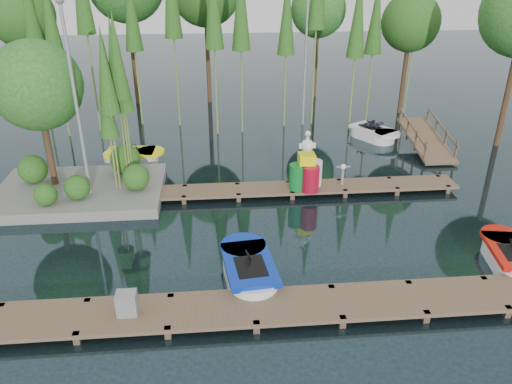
{
  "coord_description": "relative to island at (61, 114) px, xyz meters",
  "views": [
    {
      "loc": [
        -0.87,
        -14.65,
        8.44
      ],
      "look_at": [
        0.5,
        0.5,
        1.1
      ],
      "focal_mm": 35.0,
      "sensor_mm": 36.0,
      "label": 1
    }
  ],
  "objects": [
    {
      "name": "near_dock",
      "position": [
        6.3,
        -7.79,
        -2.95
      ],
      "size": [
        18.0,
        1.5,
        0.5
      ],
      "color": "brown",
      "rests_on": "ground"
    },
    {
      "name": "tree_screen",
      "position": [
        4.26,
        7.31,
        2.93
      ],
      "size": [
        34.42,
        18.53,
        10.31
      ],
      "color": "#432E1C",
      "rests_on": "ground"
    },
    {
      "name": "boat_blue",
      "position": [
        6.28,
        -6.22,
        -2.89
      ],
      "size": [
        1.65,
        3.11,
        1.01
      ],
      "rotation": [
        0.0,
        0.0,
        0.11
      ],
      "color": "white",
      "rests_on": "ground"
    },
    {
      "name": "island",
      "position": [
        0.0,
        0.0,
        0.0
      ],
      "size": [
        6.2,
        4.2,
        6.75
      ],
      "color": "slate",
      "rests_on": "ground"
    },
    {
      "name": "utility_cabinet",
      "position": [
        3.14,
        -7.79,
        -2.58
      ],
      "size": [
        0.5,
        0.42,
        0.61
      ],
      "primitive_type": "cube",
      "color": "gray",
      "rests_on": "near_dock"
    },
    {
      "name": "lamp_island",
      "position": [
        0.8,
        -0.79,
        1.08
      ],
      "size": [
        0.3,
        0.3,
        7.25
      ],
      "color": "gray",
      "rests_on": "ground"
    },
    {
      "name": "drum_cluster",
      "position": [
        8.9,
        -0.95,
        -2.22
      ],
      "size": [
        1.31,
        1.2,
        2.27
      ],
      "color": "#0C7426",
      "rests_on": "far_dock"
    },
    {
      "name": "boat_yellow_far",
      "position": [
        1.82,
        3.01,
        -2.9
      ],
      "size": [
        2.74,
        1.36,
        1.34
      ],
      "rotation": [
        0.0,
        0.0,
        -0.41
      ],
      "color": "white",
      "rests_on": "ground"
    },
    {
      "name": "yellow_barrel",
      "position": [
        8.67,
        -0.79,
        -2.49
      ],
      "size": [
        0.53,
        0.53,
        0.8
      ],
      "primitive_type": "cylinder",
      "color": "#FFF70D",
      "rests_on": "far_dock"
    },
    {
      "name": "ramp",
      "position": [
        15.3,
        3.21,
        -2.6
      ],
      "size": [
        1.5,
        3.94,
        1.49
      ],
      "color": "brown",
      "rests_on": "ground"
    },
    {
      "name": "far_dock",
      "position": [
        7.3,
        -0.79,
        -2.95
      ],
      "size": [
        15.0,
        1.2,
        0.5
      ],
      "color": "brown",
      "rests_on": "ground"
    },
    {
      "name": "seagull_post",
      "position": [
        10.32,
        -0.79,
        -2.3
      ],
      "size": [
        0.54,
        0.29,
        0.86
      ],
      "color": "gray",
      "rests_on": "far_dock"
    },
    {
      "name": "ground_plane",
      "position": [
        6.3,
        -3.29,
        -3.18
      ],
      "size": [
        90.0,
        90.0,
        0.0
      ],
      "primitive_type": "plane",
      "color": "#1C2E35"
    },
    {
      "name": "boat_red",
      "position": [
        14.08,
        -6.15,
        -2.92
      ],
      "size": [
        1.64,
        2.84,
        0.9
      ],
      "rotation": [
        0.0,
        0.0,
        -0.17
      ],
      "color": "white",
      "rests_on": "ground"
    },
    {
      "name": "lamp_rear",
      "position": [
        10.3,
        7.71,
        1.08
      ],
      "size": [
        0.3,
        0.3,
        7.25
      ],
      "color": "gray",
      "rests_on": "ground"
    },
    {
      "name": "boat_white_far",
      "position": [
        13.38,
        5.05,
        -2.89
      ],
      "size": [
        2.51,
        2.98,
        1.3
      ],
      "rotation": [
        0.0,
        0.0,
        -0.31
      ],
      "color": "white",
      "rests_on": "ground"
    }
  ]
}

